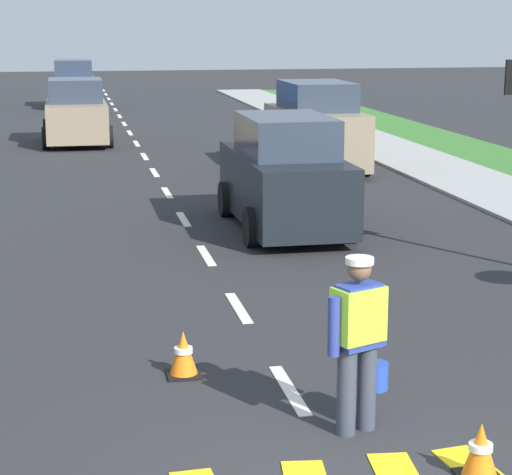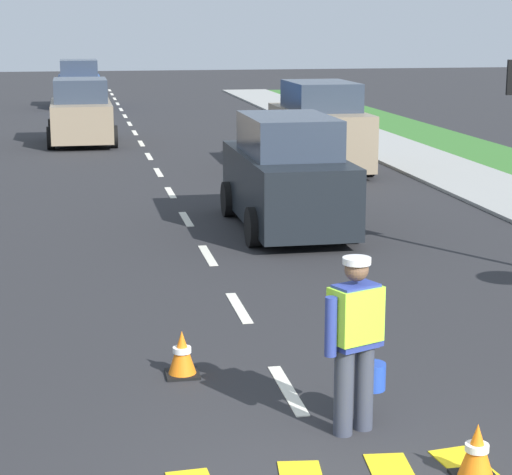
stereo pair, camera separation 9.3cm
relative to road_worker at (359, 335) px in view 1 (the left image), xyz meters
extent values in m
plane|color=#28282B|center=(-0.39, 19.39, -0.93)|extent=(96.00, 96.00, 0.00)
cube|color=silver|center=(-0.39, 1.09, -0.93)|extent=(0.14, 1.40, 0.01)
cube|color=silver|center=(-0.39, 4.09, -0.93)|extent=(0.14, 1.40, 0.01)
cube|color=silver|center=(-0.39, 7.09, -0.93)|extent=(0.14, 1.40, 0.01)
cube|color=silver|center=(-0.39, 10.09, -0.93)|extent=(0.14, 1.40, 0.01)
cube|color=silver|center=(-0.39, 13.09, -0.93)|extent=(0.14, 1.40, 0.01)
cube|color=silver|center=(-0.39, 16.09, -0.93)|extent=(0.14, 1.40, 0.01)
cube|color=silver|center=(-0.39, 19.09, -0.93)|extent=(0.14, 1.40, 0.01)
cube|color=silver|center=(-0.39, 22.09, -0.93)|extent=(0.14, 1.40, 0.01)
cube|color=silver|center=(-0.39, 25.09, -0.93)|extent=(0.14, 1.40, 0.01)
cube|color=silver|center=(-0.39, 28.09, -0.93)|extent=(0.14, 1.40, 0.01)
cube|color=silver|center=(-0.39, 31.09, -0.93)|extent=(0.14, 1.40, 0.01)
cube|color=silver|center=(-0.39, 34.09, -0.93)|extent=(0.14, 1.40, 0.01)
cube|color=silver|center=(-0.39, 37.09, -0.93)|extent=(0.14, 1.40, 0.01)
cube|color=silver|center=(-0.39, 40.09, -0.93)|extent=(0.14, 1.40, 0.01)
cube|color=silver|center=(-0.39, 43.09, -0.93)|extent=(0.14, 1.40, 0.01)
cube|color=silver|center=(-0.39, 46.09, -0.93)|extent=(0.14, 1.40, 0.01)
cylinder|color=#383D4C|center=(-0.13, -0.06, -0.52)|extent=(0.18, 0.18, 0.82)
cylinder|color=#383D4C|center=(0.09, 0.03, -0.52)|extent=(0.18, 0.18, 0.82)
cube|color=navy|center=(-0.02, -0.02, 0.19)|extent=(0.46, 0.37, 0.60)
cube|color=#A5EA33|center=(-0.02, -0.02, 0.21)|extent=(0.53, 0.43, 0.51)
cylinder|color=navy|center=(-0.28, -0.12, 0.14)|extent=(0.11, 0.11, 0.55)
cylinder|color=navy|center=(0.24, 0.09, 0.14)|extent=(0.11, 0.11, 0.55)
sphere|color=brown|center=(-0.02, -0.02, 0.63)|extent=(0.22, 0.22, 0.22)
cylinder|color=silver|center=(-0.02, -0.02, 0.71)|extent=(0.26, 0.26, 0.06)
cylinder|color=#2347B7|center=(0.22, 0.19, -0.48)|extent=(0.26, 0.26, 0.26)
cone|color=orange|center=(0.71, -1.15, -0.67)|extent=(0.30, 0.30, 0.47)
cylinder|color=white|center=(0.71, -1.15, -0.64)|extent=(0.20, 0.20, 0.06)
cube|color=black|center=(-1.42, 1.73, -0.92)|extent=(0.36, 0.36, 0.03)
cone|color=orange|center=(-1.42, 1.73, -0.66)|extent=(0.30, 0.30, 0.47)
cylinder|color=white|center=(-1.42, 1.73, -0.64)|extent=(0.20, 0.20, 0.06)
cube|color=black|center=(1.32, 8.93, -0.15)|extent=(1.69, 4.32, 1.20)
cube|color=#2D3847|center=(1.32, 8.82, 0.80)|extent=(1.48, 2.38, 0.70)
cylinder|color=black|center=(0.46, 10.27, -0.59)|extent=(0.22, 0.68, 0.68)
cylinder|color=black|center=(2.19, 10.27, -0.59)|extent=(0.22, 0.68, 0.68)
cylinder|color=black|center=(0.46, 7.59, -0.59)|extent=(0.22, 0.68, 0.68)
cylinder|color=black|center=(2.19, 7.59, -0.59)|extent=(0.22, 0.68, 0.68)
cube|color=gray|center=(-2.20, 22.37, -0.19)|extent=(1.82, 3.82, 1.12)
cube|color=#2D3847|center=(-2.20, 22.47, 0.72)|extent=(1.60, 2.10, 0.70)
cylinder|color=black|center=(-1.27, 21.19, -0.59)|extent=(0.22, 0.68, 0.68)
cylinder|color=black|center=(-3.12, 21.19, -0.59)|extent=(0.22, 0.68, 0.68)
cylinder|color=black|center=(-1.27, 23.55, -0.59)|extent=(0.22, 0.68, 0.68)
cylinder|color=black|center=(-3.12, 23.55, -0.59)|extent=(0.22, 0.68, 0.68)
cube|color=#1E4799|center=(-2.11, 35.49, -0.16)|extent=(1.80, 3.82, 1.19)
cube|color=#2D3847|center=(-2.11, 35.59, 0.79)|extent=(1.58, 2.10, 0.70)
cylinder|color=black|center=(-1.19, 34.31, -0.59)|extent=(0.22, 0.68, 0.68)
cylinder|color=black|center=(-3.02, 34.31, -0.59)|extent=(0.22, 0.68, 0.68)
cylinder|color=black|center=(-1.19, 36.68, -0.59)|extent=(0.22, 0.68, 0.68)
cylinder|color=black|center=(-3.02, 36.68, -0.59)|extent=(0.22, 0.68, 0.68)
cube|color=gray|center=(3.70, 15.84, -0.07)|extent=(1.78, 4.33, 1.36)
cube|color=#2D3847|center=(3.70, 15.73, 0.96)|extent=(1.56, 2.38, 0.70)
cylinder|color=black|center=(2.79, 17.18, -0.59)|extent=(0.22, 0.68, 0.68)
cylinder|color=black|center=(4.61, 17.18, -0.59)|extent=(0.22, 0.68, 0.68)
cylinder|color=black|center=(2.79, 14.49, -0.59)|extent=(0.22, 0.68, 0.68)
cylinder|color=black|center=(4.61, 14.49, -0.59)|extent=(0.22, 0.68, 0.68)
camera|label=1|loc=(-2.57, -8.11, 2.81)|focal=68.05mm
camera|label=2|loc=(-2.47, -8.12, 2.81)|focal=68.05mm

